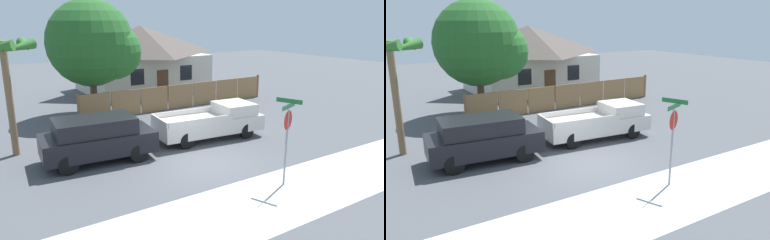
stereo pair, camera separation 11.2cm
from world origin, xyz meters
TOP-DOWN VIEW (x-y plane):
  - ground_plane at (0.00, 0.00)m, footprint 80.00×80.00m
  - sidewalk_strip at (0.00, -3.60)m, footprint 36.00×3.20m
  - wooden_fence at (4.27, 8.82)m, footprint 13.25×0.12m
  - house at (4.89, 15.82)m, footprint 9.53×7.45m
  - oak_tree at (-0.75, 9.91)m, footprint 5.20×4.95m
  - palm_tree at (-6.05, 5.21)m, footprint 2.41×2.61m
  - red_suv at (-3.34, 2.66)m, footprint 4.58×2.43m
  - orange_pickup at (2.34, 2.64)m, footprint 5.34×2.39m
  - stop_sign at (1.31, -3.01)m, footprint 0.94×0.85m

SIDE VIEW (x-z plane):
  - ground_plane at x=0.00m, z-range 0.00..0.00m
  - sidewalk_strip at x=0.00m, z-range 0.00..0.01m
  - wooden_fence at x=4.27m, z-range -0.05..1.58m
  - orange_pickup at x=2.34m, z-range 0.00..1.61m
  - red_suv at x=-3.34m, z-range 0.08..1.88m
  - stop_sign at x=1.31m, z-range 0.55..3.60m
  - house at x=4.89m, z-range 0.10..5.15m
  - oak_tree at x=-0.75m, z-range 0.77..7.48m
  - palm_tree at x=-6.05m, z-range 1.71..6.55m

